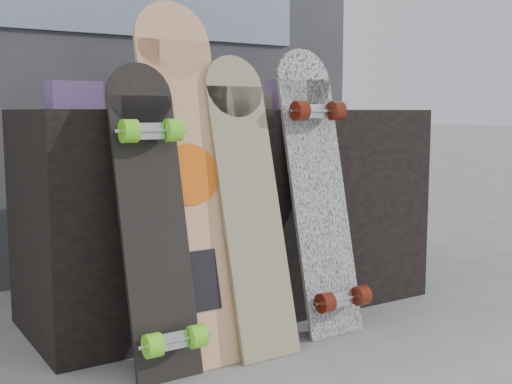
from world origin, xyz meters
TOP-DOWN VIEW (x-y plane):
  - ground at (0.00, 0.00)m, footprint 60.00×60.00m
  - vendor_table at (0.00, 0.50)m, footprint 1.60×0.60m
  - booth at (0.00, 1.35)m, footprint 2.40×0.22m
  - merch_box_purple at (-0.59, 0.62)m, footprint 0.18×0.12m
  - merch_box_small at (0.24, 0.45)m, footprint 0.14×0.14m
  - merch_box_flat at (0.19, 0.52)m, footprint 0.22×0.10m
  - longboard_geisha at (-0.38, 0.14)m, footprint 0.26×0.30m
  - longboard_celtic at (-0.17, 0.10)m, footprint 0.22×0.28m
  - longboard_cascadia at (0.14, 0.12)m, footprint 0.23×0.31m
  - skateboard_dark at (-0.52, 0.08)m, footprint 0.21×0.30m

SIDE VIEW (x-z plane):
  - ground at x=0.00m, z-range 0.00..0.00m
  - vendor_table at x=0.00m, z-range 0.00..0.80m
  - skateboard_dark at x=-0.52m, z-range 0.01..0.96m
  - longboard_celtic at x=-0.17m, z-range 0.03..1.02m
  - longboard_cascadia at x=0.14m, z-range 0.02..1.04m
  - longboard_geisha at x=-0.38m, z-range 0.03..1.19m
  - merch_box_flat at x=0.19m, z-range 0.80..0.86m
  - merch_box_purple at x=-0.59m, z-range 0.80..0.90m
  - merch_box_small at x=0.24m, z-range 0.80..0.92m
  - booth at x=0.00m, z-range 0.00..2.20m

